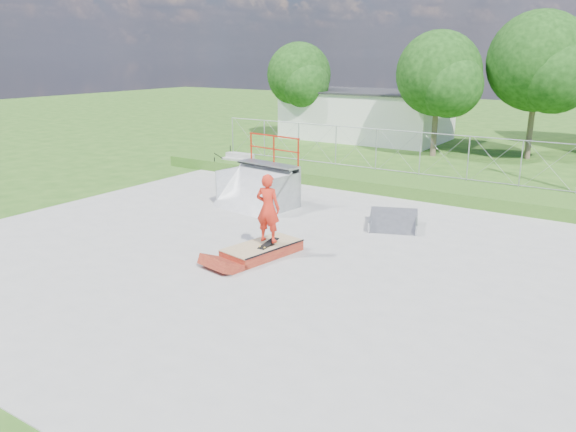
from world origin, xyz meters
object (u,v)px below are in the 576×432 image
Objects in this scene: grind_box at (262,250)px; skater at (268,211)px; quarter_pipe at (255,174)px; flat_bank_ramp at (393,222)px.

skater reaches higher than grind_box.
quarter_pipe is 5.17m from skater.
flat_bank_ramp is at bearing 76.00° from grind_box.
grind_box is 1.49× the size of flat_bank_ramp.
quarter_pipe is at bearing 163.02° from flat_bank_ramp.
skater reaches higher than flat_bank_ramp.
grind_box is at bearing 11.53° from skater.
skater is at bearing -41.88° from quarter_pipe.
grind_box is 5.23m from quarter_pipe.
skater is at bearing -134.52° from flat_bank_ramp.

